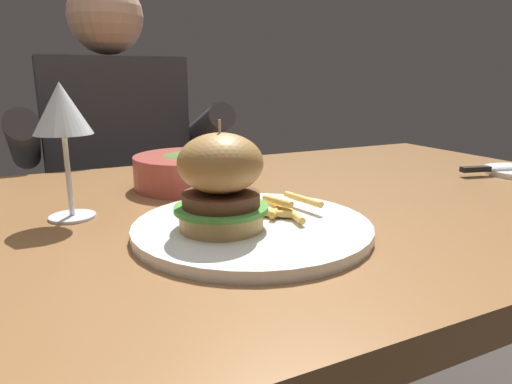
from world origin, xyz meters
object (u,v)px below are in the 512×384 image
object	(u,v)px
main_plate	(252,228)
wine_glass	(62,113)
diner_person	(120,210)
table_knife	(502,168)
burger_sandwich	(221,182)
soup_bowl	(190,170)

from	to	relation	value
main_plate	wine_glass	distance (m)	0.29
wine_glass	diner_person	world-z (taller)	diner_person
table_knife	main_plate	bearing A→B (deg)	-171.41
main_plate	diner_person	bearing A→B (deg)	92.19
burger_sandwich	main_plate	bearing A→B (deg)	4.25
table_knife	soup_bowl	bearing A→B (deg)	162.57
main_plate	table_knife	xyz separation A→B (m)	(0.60, 0.09, 0.01)
main_plate	diner_person	distance (m)	0.81
wine_glass	table_knife	size ratio (longest dim) A/B	0.84
table_knife	diner_person	xyz separation A→B (m)	(-0.63, 0.70, -0.19)
soup_bowl	burger_sandwich	bearing A→B (deg)	-100.93
wine_glass	diner_person	bearing A→B (deg)	75.14
wine_glass	burger_sandwich	bearing A→B (deg)	-48.08
table_knife	diner_person	world-z (taller)	diner_person
table_knife	diner_person	distance (m)	0.96
soup_bowl	wine_glass	bearing A→B (deg)	-152.90
main_plate	table_knife	distance (m)	0.60
wine_glass	main_plate	bearing A→B (deg)	-40.56
main_plate	table_knife	world-z (taller)	table_knife
burger_sandwich	wine_glass	xyz separation A→B (m)	(-0.15, 0.17, 0.07)
table_knife	soup_bowl	distance (m)	0.61
wine_glass	diner_person	size ratio (longest dim) A/B	0.16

